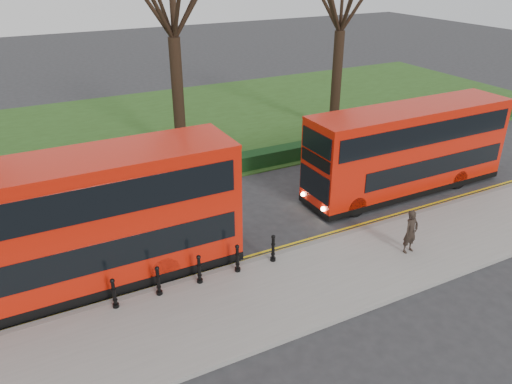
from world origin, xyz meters
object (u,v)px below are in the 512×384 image
bus_lead (64,228)px  pedestrian (411,232)px  bollard_row (199,270)px  bus_rear (408,150)px

bus_lead → pedestrian: bearing=-17.9°
bollard_row → pedestrian: pedestrian is taller
bus_lead → pedestrian: bus_lead is taller
bus_rear → pedestrian: size_ratio=6.04×
bus_rear → pedestrian: bearing=-130.5°
bollard_row → pedestrian: 7.68m
bus_lead → bus_rear: size_ratio=1.12×
bus_lead → pedestrian: (11.18, -3.60, -1.27)m
bollard_row → bus_lead: bus_lead is taller
bus_lead → pedestrian: 11.82m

